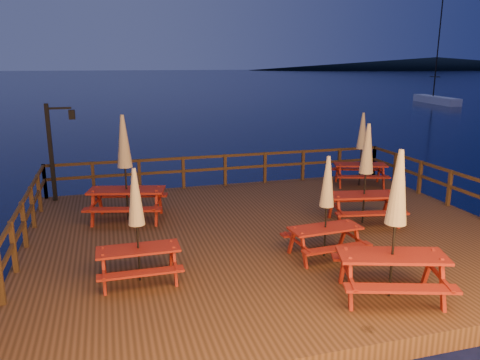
{
  "coord_description": "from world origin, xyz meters",
  "views": [
    {
      "loc": [
        -3.85,
        -10.51,
        4.61
      ],
      "look_at": [
        -0.68,
        0.6,
        1.68
      ],
      "focal_mm": 35.0,
      "sensor_mm": 36.0,
      "label": 1
    }
  ],
  "objects_px": {
    "picnic_table_0": "(361,148)",
    "picnic_table_1": "(366,172)",
    "sailboat": "(436,100)",
    "picnic_table_2": "(395,223)",
    "lamp_post": "(56,143)"
  },
  "relations": [
    {
      "from": "picnic_table_0",
      "to": "picnic_table_1",
      "type": "height_order",
      "value": "picnic_table_1"
    },
    {
      "from": "picnic_table_0",
      "to": "picnic_table_1",
      "type": "distance_m",
      "value": 4.03
    },
    {
      "from": "picnic_table_0",
      "to": "picnic_table_2",
      "type": "xyz_separation_m",
      "value": [
        -3.56,
        -7.29,
        0.12
      ]
    },
    {
      "from": "lamp_post",
      "to": "picnic_table_0",
      "type": "bearing_deg",
      "value": -5.62
    },
    {
      "from": "lamp_post",
      "to": "picnic_table_0",
      "type": "relative_size",
      "value": 1.18
    },
    {
      "from": "picnic_table_2",
      "to": "sailboat",
      "type": "bearing_deg",
      "value": 68.68
    },
    {
      "from": "picnic_table_1",
      "to": "sailboat",
      "type": "bearing_deg",
      "value": 59.88
    },
    {
      "from": "sailboat",
      "to": "picnic_table_2",
      "type": "distance_m",
      "value": 49.24
    },
    {
      "from": "lamp_post",
      "to": "picnic_table_1",
      "type": "xyz_separation_m",
      "value": [
        7.98,
        -4.51,
        -0.41
      ]
    },
    {
      "from": "sailboat",
      "to": "picnic_table_2",
      "type": "height_order",
      "value": "sailboat"
    },
    {
      "from": "sailboat",
      "to": "picnic_table_1",
      "type": "xyz_separation_m",
      "value": [
        -29.37,
        -34.47,
        1.4
      ]
    },
    {
      "from": "picnic_table_0",
      "to": "picnic_table_1",
      "type": "xyz_separation_m",
      "value": [
        -1.93,
        -3.54,
        0.07
      ]
    },
    {
      "from": "lamp_post",
      "to": "picnic_table_1",
      "type": "relative_size",
      "value": 1.12
    },
    {
      "from": "lamp_post",
      "to": "sailboat",
      "type": "bearing_deg",
      "value": 38.73
    },
    {
      "from": "picnic_table_0",
      "to": "picnic_table_1",
      "type": "relative_size",
      "value": 0.95
    }
  ]
}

